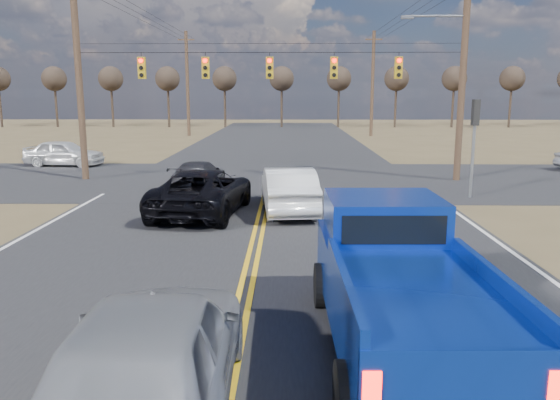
{
  "coord_description": "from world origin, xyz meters",
  "views": [
    {
      "loc": [
        0.91,
        -8.15,
        4.13
      ],
      "look_at": [
        0.69,
        5.29,
        1.5
      ],
      "focal_mm": 35.0,
      "sensor_mm": 36.0,
      "label": 1
    }
  ],
  "objects_px": {
    "dgrey_car_queue": "(198,175)",
    "black_suv": "(203,192)",
    "pickup_truck": "(398,284)",
    "cross_car_west": "(64,153)",
    "silver_suv": "(151,358)",
    "white_car_queue": "(288,190)"
  },
  "relations": [
    {
      "from": "pickup_truck",
      "to": "white_car_queue",
      "type": "relative_size",
      "value": 1.26
    },
    {
      "from": "black_suv",
      "to": "white_car_queue",
      "type": "relative_size",
      "value": 1.16
    },
    {
      "from": "black_suv",
      "to": "pickup_truck",
      "type": "bearing_deg",
      "value": 121.91
    },
    {
      "from": "dgrey_car_queue",
      "to": "black_suv",
      "type": "bearing_deg",
      "value": 106.07
    },
    {
      "from": "silver_suv",
      "to": "cross_car_west",
      "type": "height_order",
      "value": "silver_suv"
    },
    {
      "from": "silver_suv",
      "to": "cross_car_west",
      "type": "relative_size",
      "value": 1.19
    },
    {
      "from": "pickup_truck",
      "to": "cross_car_west",
      "type": "bearing_deg",
      "value": 121.81
    },
    {
      "from": "white_car_queue",
      "to": "dgrey_car_queue",
      "type": "distance_m",
      "value": 6.11
    },
    {
      "from": "silver_suv",
      "to": "cross_car_west",
      "type": "bearing_deg",
      "value": -67.43
    },
    {
      "from": "white_car_queue",
      "to": "black_suv",
      "type": "bearing_deg",
      "value": 1.74
    },
    {
      "from": "dgrey_car_queue",
      "to": "cross_car_west",
      "type": "distance_m",
      "value": 11.78
    },
    {
      "from": "silver_suv",
      "to": "black_suv",
      "type": "relative_size",
      "value": 0.93
    },
    {
      "from": "pickup_truck",
      "to": "cross_car_west",
      "type": "xyz_separation_m",
      "value": [
        -14.75,
        22.74,
        -0.35
      ]
    },
    {
      "from": "silver_suv",
      "to": "cross_car_west",
      "type": "distance_m",
      "value": 27.33
    },
    {
      "from": "silver_suv",
      "to": "dgrey_car_queue",
      "type": "bearing_deg",
      "value": -84.34
    },
    {
      "from": "cross_car_west",
      "to": "black_suv",
      "type": "bearing_deg",
      "value": -136.27
    },
    {
      "from": "white_car_queue",
      "to": "pickup_truck",
      "type": "bearing_deg",
      "value": 94.15
    },
    {
      "from": "cross_car_west",
      "to": "pickup_truck",
      "type": "bearing_deg",
      "value": -141.69
    },
    {
      "from": "black_suv",
      "to": "dgrey_car_queue",
      "type": "xyz_separation_m",
      "value": [
        -0.99,
        5.03,
        -0.17
      ]
    },
    {
      "from": "white_car_queue",
      "to": "cross_car_west",
      "type": "bearing_deg",
      "value": -48.85
    },
    {
      "from": "black_suv",
      "to": "cross_car_west",
      "type": "distance_m",
      "value": 16.1
    },
    {
      "from": "pickup_truck",
      "to": "dgrey_car_queue",
      "type": "xyz_separation_m",
      "value": [
        -5.74,
        15.15,
        -0.49
      ]
    }
  ]
}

